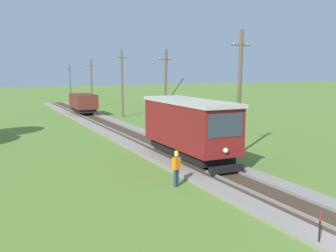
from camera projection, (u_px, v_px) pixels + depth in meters
red_tram at (189, 126)px, 24.42m from camera, size 2.60×8.54×4.79m
freight_car at (83, 103)px, 49.13m from camera, size 2.40×5.20×2.31m
utility_pole_near_tram at (239, 92)px, 26.02m from camera, size 1.40×0.42×8.14m
utility_pole_mid at (165, 90)px, 36.37m from camera, size 1.40×0.56×7.39m
utility_pole_far at (122, 83)px, 47.25m from camera, size 1.40×0.39×7.95m
utility_pole_distant at (92, 83)px, 60.09m from camera, size 1.40×0.30×7.06m
utility_pole_horizon at (70, 82)px, 74.23m from camera, size 1.40×0.56×6.53m
trackside_signal_marker at (320, 227)px, 12.78m from camera, size 0.21×0.21×1.18m
track_worker at (176, 167)px, 19.36m from camera, size 0.44×0.36×1.78m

